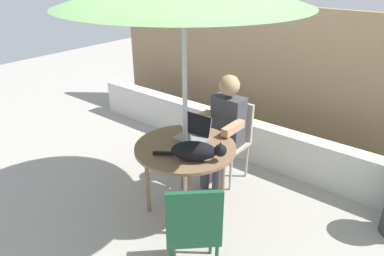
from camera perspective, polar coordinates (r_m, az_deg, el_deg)
name	(u,v)px	position (r m, az deg, el deg)	size (l,w,h in m)	color
ground_plane	(186,208)	(3.73, -0.98, -12.76)	(14.00, 14.00, 0.00)	gray
fence_back	(285,76)	(4.92, 14.67, 8.02)	(5.84, 0.08, 1.80)	#937756
planter_wall_low	(252,141)	(4.51, 9.55, -2.01)	(5.26, 0.20, 0.51)	beige
patio_table	(185,152)	(3.36, -1.07, -3.90)	(0.96, 0.96, 0.72)	brown
chair_occupied	(232,134)	(4.00, 6.38, -0.99)	(0.40, 0.40, 0.90)	#B2A899
chair_empty	(193,226)	(2.71, 0.19, -15.44)	(0.57, 0.57, 0.90)	#194C2D
person_seated	(224,125)	(3.81, 5.21, 0.46)	(0.48, 0.48, 1.24)	#3F3F47
laptop	(194,131)	(3.47, 0.36, -0.50)	(0.31, 0.27, 0.21)	gray
cat	(197,151)	(3.07, 0.78, -3.75)	(0.59, 0.37, 0.17)	black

